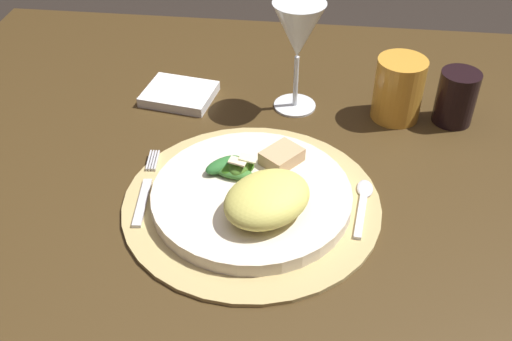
{
  "coord_description": "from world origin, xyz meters",
  "views": [
    {
      "loc": [
        0.12,
        -0.72,
        1.29
      ],
      "look_at": [
        0.04,
        -0.06,
        0.76
      ],
      "focal_mm": 42.21,
      "sensor_mm": 36.0,
      "label": 1
    }
  ],
  "objects": [
    {
      "name": "dining_table",
      "position": [
        0.0,
        0.0,
        0.57
      ],
      "size": [
        1.11,
        0.93,
        0.74
      ],
      "color": "#402E15",
      "rests_on": "ground"
    },
    {
      "name": "napkin",
      "position": [
        -0.11,
        0.15,
        0.75
      ],
      "size": [
        0.13,
        0.11,
        0.02
      ],
      "primitive_type": "cube",
      "rotation": [
        0.0,
        0.0,
        -0.16
      ],
      "color": "white",
      "rests_on": "dining_table"
    },
    {
      "name": "salad_greens",
      "position": [
        0.01,
        -0.07,
        0.77
      ],
      "size": [
        0.08,
        0.06,
        0.03
      ],
      "color": "#416E22",
      "rests_on": "dinner_plate"
    },
    {
      "name": "placemat",
      "position": [
        0.04,
        -0.11,
        0.74
      ],
      "size": [
        0.35,
        0.35,
        0.01
      ],
      "primitive_type": "cylinder",
      "color": "tan",
      "rests_on": "dining_table"
    },
    {
      "name": "bread_piece",
      "position": [
        0.08,
        -0.04,
        0.77
      ],
      "size": [
        0.07,
        0.07,
        0.02
      ],
      "primitive_type": "cube",
      "rotation": [
        0.0,
        0.0,
        4.04
      ],
      "color": "tan",
      "rests_on": "dinner_plate"
    },
    {
      "name": "dark_tumbler",
      "position": [
        0.34,
        0.13,
        0.78
      ],
      "size": [
        0.06,
        0.06,
        0.09
      ],
      "primitive_type": "cylinder",
      "color": "black",
      "rests_on": "dining_table"
    },
    {
      "name": "amber_tumbler",
      "position": [
        0.25,
        0.13,
        0.79
      ],
      "size": [
        0.08,
        0.08,
        0.1
      ],
      "primitive_type": "cylinder",
      "color": "gold",
      "rests_on": "dining_table"
    },
    {
      "name": "dinner_plate",
      "position": [
        0.04,
        -0.11,
        0.75
      ],
      "size": [
        0.27,
        0.27,
        0.02
      ],
      "primitive_type": "cylinder",
      "color": "silver",
      "rests_on": "placemat"
    },
    {
      "name": "spoon",
      "position": [
        0.2,
        -0.09,
        0.75
      ],
      "size": [
        0.03,
        0.12,
        0.01
      ],
      "color": "silver",
      "rests_on": "placemat"
    },
    {
      "name": "pasta_serving",
      "position": [
        0.07,
        -0.15,
        0.79
      ],
      "size": [
        0.15,
        0.15,
        0.05
      ],
      "primitive_type": "ellipsoid",
      "rotation": [
        0.0,
        0.0,
        0.88
      ],
      "color": "#D9D161",
      "rests_on": "dinner_plate"
    },
    {
      "name": "wine_glass",
      "position": [
        0.09,
        0.14,
        0.87
      ],
      "size": [
        0.08,
        0.08,
        0.18
      ],
      "color": "silver",
      "rests_on": "dining_table"
    },
    {
      "name": "fork",
      "position": [
        -0.1,
        -0.11,
        0.75
      ],
      "size": [
        0.03,
        0.16,
        0.0
      ],
      "color": "silver",
      "rests_on": "placemat"
    }
  ]
}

